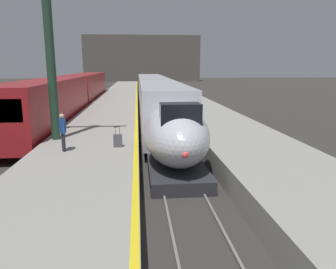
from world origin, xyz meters
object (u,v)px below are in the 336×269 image
Objects in this scene: regional_train_adjacent at (73,93)px; passenger_near_edge at (63,129)px; highspeed_train_main at (156,98)px; rolling_suitcase at (118,141)px; station_column_mid at (48,31)px.

regional_train_adjacent is 19.44m from passenger_near_edge.
regional_train_adjacent is at bearing 151.02° from highspeed_train_main.
rolling_suitcase is (5.49, -18.62, -0.77)m from regional_train_adjacent.
passenger_near_edge is (0.93, -2.53, -4.41)m from station_column_mid.
station_column_mid is 6.37m from rolling_suitcase.
highspeed_train_main is at bearing 71.33° from passenger_near_edge.
station_column_mid is 5.29× the size of passenger_near_edge.
highspeed_train_main is 15.52m from passenger_near_edge.
station_column_mid reaches higher than regional_train_adjacent.
highspeed_train_main is 1.02× the size of regional_train_adjacent.
station_column_mid is at bearing 149.15° from rolling_suitcase.
regional_train_adjacent reaches higher than highspeed_train_main.
highspeed_train_main is 14.26m from station_column_mid.
regional_train_adjacent is 21.66× the size of passenger_near_edge.
regional_train_adjacent is (-8.10, 4.49, 0.19)m from highspeed_train_main.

